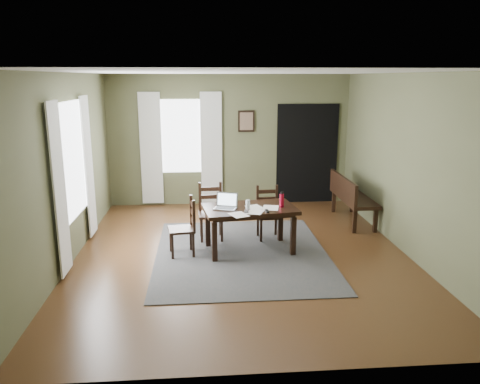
{
  "coord_description": "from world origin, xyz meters",
  "views": [
    {
      "loc": [
        -0.58,
        -6.72,
        2.62
      ],
      "look_at": [
        0.0,
        0.3,
        0.9
      ],
      "focal_mm": 35.0,
      "sensor_mm": 36.0,
      "label": 1
    }
  ],
  "objects": [
    {
      "name": "window_left",
      "position": [
        -2.47,
        0.2,
        1.45
      ],
      "size": [
        0.01,
        1.3,
        1.7
      ],
      "color": "white",
      "rests_on": "ground"
    },
    {
      "name": "rug",
      "position": [
        0.0,
        0.0,
        0.01
      ],
      "size": [
        2.6,
        3.2,
        0.01
      ],
      "color": "#383838",
      "rests_on": "ground"
    },
    {
      "name": "curtain_back_right",
      "position": [
        -0.38,
        2.94,
        1.2
      ],
      "size": [
        0.44,
        0.03,
        2.3
      ],
      "color": "silver",
      "rests_on": "ground"
    },
    {
      "name": "drinking_glass",
      "position": [
        0.09,
        0.0,
        0.78
      ],
      "size": [
        0.08,
        0.08,
        0.14
      ],
      "primitive_type": "cylinder",
      "rotation": [
        0.0,
        0.0,
        -0.18
      ],
      "color": "silver",
      "rests_on": "dining_table"
    },
    {
      "name": "computer_mouse",
      "position": [
        0.06,
        -0.17,
        0.72
      ],
      "size": [
        0.06,
        0.09,
        0.03
      ],
      "primitive_type": "cube",
      "rotation": [
        0.0,
        0.0,
        0.07
      ],
      "color": "#3F3F42",
      "rests_on": "dining_table"
    },
    {
      "name": "framed_picture",
      "position": [
        0.35,
        2.97,
        1.75
      ],
      "size": [
        0.34,
        0.03,
        0.44
      ],
      "color": "black",
      "rests_on": "ground"
    },
    {
      "name": "dining_table",
      "position": [
        0.13,
        0.12,
        0.62
      ],
      "size": [
        1.48,
        1.01,
        0.69
      ],
      "rotation": [
        0.0,
        0.0,
        0.13
      ],
      "color": "black",
      "rests_on": "rug"
    },
    {
      "name": "curtain_left_near",
      "position": [
        -2.44,
        -0.62,
        1.2
      ],
      "size": [
        0.03,
        0.48,
        2.3
      ],
      "color": "silver",
      "rests_on": "ground"
    },
    {
      "name": "paper_d",
      "position": [
        0.45,
        0.05,
        0.71
      ],
      "size": [
        0.29,
        0.34,
        0.0
      ],
      "primitive_type": "cube",
      "rotation": [
        0.0,
        0.0,
        -0.2
      ],
      "color": "white",
      "rests_on": "dining_table"
    },
    {
      "name": "chair_back_left",
      "position": [
        -0.45,
        0.75,
        0.45
      ],
      "size": [
        0.42,
        0.42,
        0.92
      ],
      "rotation": [
        0.0,
        0.0,
        0.03
      ],
      "color": "black",
      "rests_on": "rug"
    },
    {
      "name": "window_back",
      "position": [
        -1.0,
        2.97,
        1.45
      ],
      "size": [
        1.0,
        0.01,
        1.5
      ],
      "color": "white",
      "rests_on": "ground"
    },
    {
      "name": "curtain_left_far",
      "position": [
        -2.44,
        1.02,
        1.2
      ],
      "size": [
        0.03,
        0.48,
        2.3
      ],
      "color": "silver",
      "rests_on": "ground"
    },
    {
      "name": "curtain_back_left",
      "position": [
        -1.62,
        2.94,
        1.2
      ],
      "size": [
        0.44,
        0.03,
        2.3
      ],
      "color": "silver",
      "rests_on": "ground"
    },
    {
      "name": "tv_remote",
      "position": [
        0.37,
        -0.15,
        0.71
      ],
      "size": [
        0.05,
        0.16,
        0.02
      ],
      "primitive_type": "cube",
      "rotation": [
        0.0,
        0.0,
        0.01
      ],
      "color": "black",
      "rests_on": "dining_table"
    },
    {
      "name": "paper_c",
      "position": [
        0.21,
        0.1,
        0.71
      ],
      "size": [
        0.3,
        0.34,
        0.0
      ],
      "primitive_type": "cube",
      "rotation": [
        0.0,
        0.0,
        0.37
      ],
      "color": "white",
      "rests_on": "dining_table"
    },
    {
      "name": "room_shell",
      "position": [
        0.0,
        0.0,
        1.8
      ],
      "size": [
        5.02,
        6.02,
        2.71
      ],
      "color": "brown",
      "rests_on": "ground"
    },
    {
      "name": "laptop",
      "position": [
        -0.23,
        0.1,
        0.76
      ],
      "size": [
        0.4,
        0.35,
        0.23
      ],
      "rotation": [
        0.0,
        0.0,
        -0.32
      ],
      "color": "#B7B7BC",
      "rests_on": "dining_table"
    },
    {
      "name": "chair_back_right",
      "position": [
        0.5,
        0.69,
        0.43
      ],
      "size": [
        0.4,
        0.4,
        0.87
      ],
      "rotation": [
        0.0,
        0.0,
        0.05
      ],
      "color": "black",
      "rests_on": "rug"
    },
    {
      "name": "ground",
      "position": [
        0.0,
        0.0,
        -0.01
      ],
      "size": [
        5.0,
        6.0,
        0.01
      ],
      "color": "#492C16"
    },
    {
      "name": "doorway_back",
      "position": [
        1.65,
        2.97,
        1.05
      ],
      "size": [
        1.3,
        0.03,
        2.1
      ],
      "color": "black",
      "rests_on": "ground"
    },
    {
      "name": "paper_e",
      "position": [
        -0.07,
        -0.28,
        0.71
      ],
      "size": [
        0.32,
        0.36,
        0.0
      ],
      "primitive_type": "cube",
      "rotation": [
        0.0,
        0.0,
        0.4
      ],
      "color": "white",
      "rests_on": "dining_table"
    },
    {
      "name": "chair_end",
      "position": [
        -0.86,
        0.03,
        0.43
      ],
      "size": [
        0.44,
        0.44,
        0.88
      ],
      "rotation": [
        0.0,
        0.0,
        -1.43
      ],
      "color": "black",
      "rests_on": "rug"
    },
    {
      "name": "water_bottle",
      "position": [
        0.62,
        0.08,
        0.81
      ],
      "size": [
        0.09,
        0.09,
        0.24
      ],
      "rotation": [
        0.0,
        0.0,
        -0.3
      ],
      "color": "#B50D2B",
      "rests_on": "dining_table"
    },
    {
      "name": "paper_b",
      "position": [
        0.19,
        -0.15,
        0.71
      ],
      "size": [
        0.32,
        0.35,
        0.0
      ],
      "primitive_type": "cube",
      "rotation": [
        0.0,
        0.0,
        -0.4
      ],
      "color": "white",
      "rests_on": "dining_table"
    },
    {
      "name": "bench",
      "position": [
        2.14,
        1.48,
        0.51
      ],
      "size": [
        0.49,
        1.53,
        0.86
      ],
      "rotation": [
        0.0,
        0.0,
        1.57
      ],
      "color": "black",
      "rests_on": "ground"
    }
  ]
}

